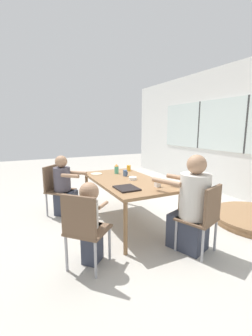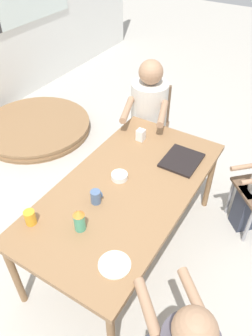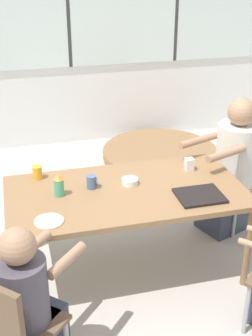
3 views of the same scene
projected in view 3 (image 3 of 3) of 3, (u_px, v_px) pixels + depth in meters
name	position (u px, v px, depth m)	size (l,w,h in m)	color
ground_plane	(126.00, 268.00, 3.68)	(16.00, 16.00, 0.00)	#B2ADA3
wall_back_with_windows	(68.00, 28.00, 5.38)	(8.40, 0.08, 2.80)	silver
dining_table	(126.00, 197.00, 3.40)	(1.72, 0.89, 0.70)	olive
chair_for_woman_green_shirt	(245.00, 171.00, 4.11)	(0.51, 0.51, 0.84)	brown
chair_for_man_blue_shirt	(8.00, 325.00, 2.47)	(0.57, 0.57, 0.84)	brown
person_woman_green_shirt	(232.00, 173.00, 4.01)	(0.72, 0.55, 1.18)	#333847
person_man_blue_shirt	(29.00, 310.00, 2.61)	(0.55, 0.56, 1.03)	#333847
food_tray_dark	(200.00, 196.00, 3.29)	(0.32, 0.27, 0.02)	black
coffee_mug	(92.00, 182.00, 3.39)	(0.08, 0.07, 0.10)	slate
sippy_cup	(59.00, 185.00, 3.27)	(0.07, 0.07, 0.17)	#4CA57F
juice_glass	(37.00, 173.00, 3.52)	(0.07, 0.07, 0.10)	gold
milk_carton_small	(189.00, 164.00, 3.65)	(0.06, 0.06, 0.10)	silver
bowl_white_shallow	(130.00, 181.00, 3.45)	(0.12, 0.12, 0.04)	white
plate_tortillas	(49.00, 221.00, 3.00)	(0.19, 0.19, 0.01)	beige
folded_table_stack	(160.00, 154.00, 5.49)	(1.34, 1.34, 0.12)	olive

